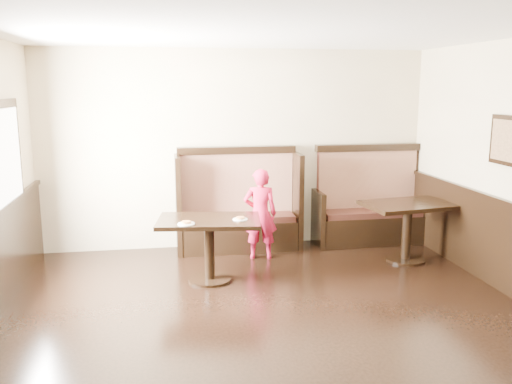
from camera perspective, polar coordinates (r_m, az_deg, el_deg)
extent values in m
plane|color=black|center=(4.82, 3.79, -17.26)|extent=(7.00, 7.00, 0.00)
plane|color=beige|center=(7.74, -2.14, 4.50)|extent=(5.50, 0.00, 5.50)
plane|color=white|center=(4.28, 4.29, 17.94)|extent=(7.00, 7.00, 0.00)
cube|color=black|center=(6.30, -25.35, 3.30)|extent=(0.05, 1.50, 1.20)
cube|color=white|center=(6.29, -25.09, 3.31)|extent=(0.01, 1.30, 1.00)
cube|color=black|center=(6.52, 25.25, 4.87)|extent=(0.04, 0.70, 0.55)
cube|color=olive|center=(6.51, 25.07, 4.87)|extent=(0.01, 0.60, 0.45)
cube|color=black|center=(7.70, -1.80, -4.57)|extent=(1.60, 0.50, 0.42)
cube|color=black|center=(7.63, -1.81, -2.76)|extent=(1.54, 0.46, 0.09)
cube|color=#450F0D|center=(7.74, -2.04, 0.77)|extent=(1.60, 0.12, 0.92)
cube|color=black|center=(7.67, -2.07, 4.45)|extent=(1.68, 0.16, 0.10)
cube|color=black|center=(7.62, -8.19, -1.21)|extent=(0.07, 0.72, 1.36)
cube|color=black|center=(7.84, 4.18, -0.77)|extent=(0.07, 0.72, 1.36)
cube|color=black|center=(8.19, 11.88, -3.85)|extent=(1.50, 0.50, 0.42)
cube|color=black|center=(8.13, 11.95, -2.15)|extent=(1.44, 0.46, 0.09)
cube|color=#450F0D|center=(8.23, 11.54, 1.17)|extent=(1.50, 0.12, 0.92)
cube|color=black|center=(8.16, 11.67, 4.63)|extent=(1.58, 0.16, 0.10)
cube|color=black|center=(7.98, 6.38, -2.66)|extent=(0.07, 0.72, 0.80)
cube|color=black|center=(8.55, 16.62, -2.13)|extent=(0.07, 0.72, 0.80)
cube|color=black|center=(6.38, -4.97, -3.05)|extent=(1.28, 0.89, 0.05)
cylinder|color=black|center=(6.48, -4.92, -6.28)|extent=(0.12, 0.12, 0.69)
cylinder|color=black|center=(6.59, -4.87, -9.12)|extent=(0.52, 0.52, 0.03)
cube|color=black|center=(7.36, 15.72, -1.32)|extent=(1.22, 0.89, 0.05)
cylinder|color=black|center=(7.45, 15.56, -4.24)|extent=(0.12, 0.12, 0.72)
cylinder|color=black|center=(7.55, 15.43, -6.83)|extent=(0.53, 0.53, 0.03)
imported|color=#B91337|center=(7.22, 0.45, -2.33)|extent=(0.48, 0.35, 1.22)
cylinder|color=white|center=(6.15, -7.37, -3.34)|extent=(0.20, 0.20, 0.01)
cylinder|color=tan|center=(6.15, -7.37, -3.21)|extent=(0.12, 0.12, 0.02)
cylinder|color=#EABA54|center=(6.14, -7.38, -3.10)|extent=(0.10, 0.10, 0.01)
cylinder|color=white|center=(6.32, -1.67, -2.87)|extent=(0.18, 0.18, 0.01)
cylinder|color=tan|center=(6.31, -1.68, -2.76)|extent=(0.11, 0.11, 0.01)
cylinder|color=#EABA54|center=(6.31, -1.68, -2.66)|extent=(0.09, 0.09, 0.01)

